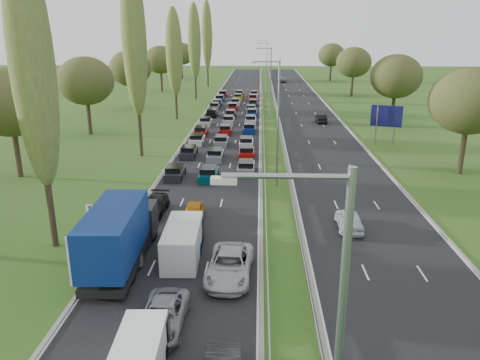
{
  "coord_description": "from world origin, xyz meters",
  "views": [
    {
      "loc": [
        2.76,
        -0.4,
        14.39
      ],
      "look_at": [
        1.05,
        40.05,
        1.5
      ],
      "focal_mm": 35.0,
      "sensor_mm": 36.0,
      "label": 1
    }
  ],
  "objects_px": {
    "near_car_2": "(129,247)",
    "blue_lorry": "(120,235)",
    "near_car_3": "(154,206)",
    "info_sign": "(95,215)",
    "white_van_rear": "(183,241)",
    "direction_sign": "(386,118)",
    "white_van_front": "(139,358)"
  },
  "relations": [
    {
      "from": "near_car_2",
      "to": "blue_lorry",
      "type": "relative_size",
      "value": 0.5
    },
    {
      "from": "near_car_3",
      "to": "info_sign",
      "type": "distance_m",
      "value": 5.24
    },
    {
      "from": "near_car_3",
      "to": "white_van_rear",
      "type": "bearing_deg",
      "value": -61.8
    },
    {
      "from": "blue_lorry",
      "to": "direction_sign",
      "type": "height_order",
      "value": "direction_sign"
    },
    {
      "from": "near_car_3",
      "to": "direction_sign",
      "type": "height_order",
      "value": "direction_sign"
    },
    {
      "from": "near_car_2",
      "to": "near_car_3",
      "type": "xyz_separation_m",
      "value": [
        -0.02,
        7.79,
        -0.01
      ]
    },
    {
      "from": "info_sign",
      "to": "near_car_3",
      "type": "bearing_deg",
      "value": 47.09
    },
    {
      "from": "info_sign",
      "to": "direction_sign",
      "type": "relative_size",
      "value": 0.4
    },
    {
      "from": "direction_sign",
      "to": "near_car_2",
      "type": "bearing_deg",
      "value": -126.78
    },
    {
      "from": "near_car_2",
      "to": "white_van_rear",
      "type": "distance_m",
      "value": 3.69
    },
    {
      "from": "blue_lorry",
      "to": "white_van_rear",
      "type": "bearing_deg",
      "value": 18.53
    },
    {
      "from": "white_van_front",
      "to": "direction_sign",
      "type": "relative_size",
      "value": 0.95
    },
    {
      "from": "near_car_3",
      "to": "info_sign",
      "type": "relative_size",
      "value": 2.23
    },
    {
      "from": "near_car_3",
      "to": "white_van_front",
      "type": "bearing_deg",
      "value": -76.95
    },
    {
      "from": "near_car_2",
      "to": "white_van_rear",
      "type": "height_order",
      "value": "white_van_rear"
    },
    {
      "from": "near_car_2",
      "to": "direction_sign",
      "type": "distance_m",
      "value": 42.26
    },
    {
      "from": "near_car_2",
      "to": "blue_lorry",
      "type": "xyz_separation_m",
      "value": [
        -0.13,
        -1.24,
        1.45
      ]
    },
    {
      "from": "blue_lorry",
      "to": "white_van_rear",
      "type": "distance_m",
      "value": 4.17
    },
    {
      "from": "direction_sign",
      "to": "white_van_front",
      "type": "bearing_deg",
      "value": -115.67
    },
    {
      "from": "white_van_front",
      "to": "info_sign",
      "type": "distance_m",
      "value": 16.89
    },
    {
      "from": "blue_lorry",
      "to": "white_van_front",
      "type": "xyz_separation_m",
      "value": [
        3.71,
        -10.09,
        -1.15
      ]
    },
    {
      "from": "blue_lorry",
      "to": "info_sign",
      "type": "bearing_deg",
      "value": 121.05
    },
    {
      "from": "blue_lorry",
      "to": "near_car_2",
      "type": "bearing_deg",
      "value": 81.68
    },
    {
      "from": "blue_lorry",
      "to": "white_van_rear",
      "type": "relative_size",
      "value": 1.76
    },
    {
      "from": "white_van_front",
      "to": "blue_lorry",
      "type": "bearing_deg",
      "value": 107.51
    },
    {
      "from": "white_van_rear",
      "to": "white_van_front",
      "type": "bearing_deg",
      "value": -92.33
    },
    {
      "from": "white_van_rear",
      "to": "direction_sign",
      "type": "distance_m",
      "value": 39.99
    },
    {
      "from": "near_car_2",
      "to": "blue_lorry",
      "type": "height_order",
      "value": "blue_lorry"
    },
    {
      "from": "near_car_3",
      "to": "white_van_rear",
      "type": "xyz_separation_m",
      "value": [
        3.67,
        -7.6,
        0.47
      ]
    },
    {
      "from": "near_car_3",
      "to": "white_van_rear",
      "type": "distance_m",
      "value": 8.45
    },
    {
      "from": "blue_lorry",
      "to": "info_sign",
      "type": "distance_m",
      "value": 6.29
    },
    {
      "from": "near_car_3",
      "to": "direction_sign",
      "type": "distance_m",
      "value": 36.35
    }
  ]
}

